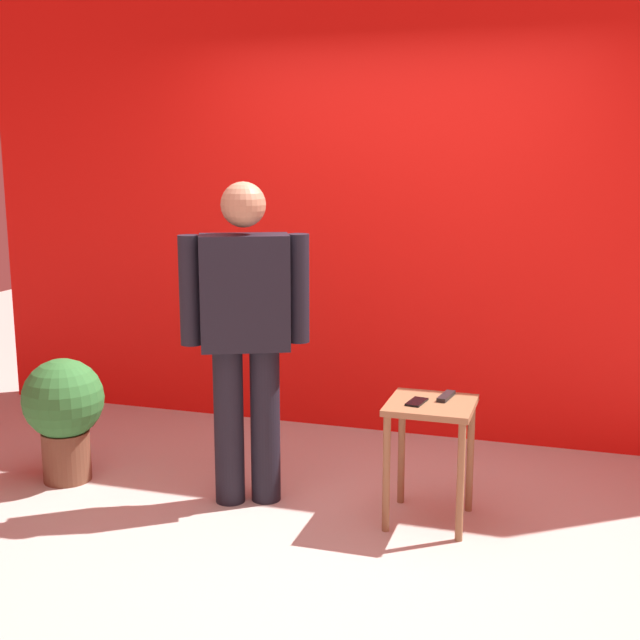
{
  "coord_description": "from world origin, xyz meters",
  "views": [
    {
      "loc": [
        1.15,
        -3.51,
        1.78
      ],
      "look_at": [
        -0.11,
        0.55,
        0.93
      ],
      "focal_mm": 47.14,
      "sensor_mm": 36.0,
      "label": 1
    }
  ],
  "objects_px": {
    "standing_person": "(245,327)",
    "side_table": "(430,428)",
    "cell_phone": "(417,402)",
    "tv_remote": "(446,396)",
    "potted_plant": "(64,409)"
  },
  "relations": [
    {
      "from": "standing_person",
      "to": "side_table",
      "type": "relative_size",
      "value": 2.71
    },
    {
      "from": "standing_person",
      "to": "cell_phone",
      "type": "relative_size",
      "value": 11.41
    },
    {
      "from": "side_table",
      "to": "potted_plant",
      "type": "xyz_separation_m",
      "value": [
        -2.0,
        -0.07,
        -0.07
      ]
    },
    {
      "from": "cell_phone",
      "to": "tv_remote",
      "type": "relative_size",
      "value": 0.85
    },
    {
      "from": "side_table",
      "to": "cell_phone",
      "type": "relative_size",
      "value": 4.21
    },
    {
      "from": "side_table",
      "to": "tv_remote",
      "type": "xyz_separation_m",
      "value": [
        0.06,
        0.09,
        0.14
      ]
    },
    {
      "from": "cell_phone",
      "to": "tv_remote",
      "type": "distance_m",
      "value": 0.17
    },
    {
      "from": "side_table",
      "to": "tv_remote",
      "type": "bearing_deg",
      "value": 56.14
    },
    {
      "from": "standing_person",
      "to": "potted_plant",
      "type": "distance_m",
      "value": 1.18
    },
    {
      "from": "side_table",
      "to": "standing_person",
      "type": "bearing_deg",
      "value": -178.01
    },
    {
      "from": "cell_phone",
      "to": "potted_plant",
      "type": "distance_m",
      "value": 1.95
    },
    {
      "from": "standing_person",
      "to": "side_table",
      "type": "xyz_separation_m",
      "value": [
        0.94,
        0.03,
        -0.44
      ]
    },
    {
      "from": "standing_person",
      "to": "cell_phone",
      "type": "height_order",
      "value": "standing_person"
    },
    {
      "from": "standing_person",
      "to": "cell_phone",
      "type": "distance_m",
      "value": 0.93
    },
    {
      "from": "standing_person",
      "to": "tv_remote",
      "type": "distance_m",
      "value": 1.05
    }
  ]
}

